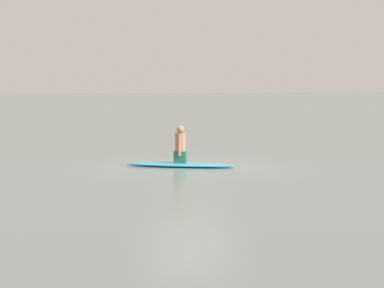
% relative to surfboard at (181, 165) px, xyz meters
% --- Properties ---
extents(ground_plane, '(400.00, 400.00, 0.00)m').
position_rel_surfboard_xyz_m(ground_plane, '(0.17, 0.22, -0.06)').
color(ground_plane, slate).
extents(surfboard, '(2.47, 2.71, 0.12)m').
position_rel_surfboard_xyz_m(surfboard, '(0.00, 0.00, 0.00)').
color(surfboard, '#339EC6').
rests_on(surfboard, ground).
extents(person_paddler, '(0.42, 0.43, 1.00)m').
position_rel_surfboard_xyz_m(person_paddler, '(0.00, 0.00, 0.51)').
color(person_paddler, '#26664C').
rests_on(person_paddler, surfboard).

